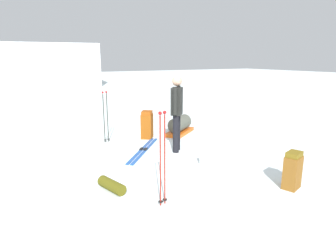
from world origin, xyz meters
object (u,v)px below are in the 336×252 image
object	(u,v)px
ski_poles_planted_near	(163,154)
ski_pair_near	(143,150)
gear_sled	(180,126)
sleeping_mat_rolled	(112,185)
ski_poles_planted_far	(106,114)
skier_standing	(177,110)
backpack_bright	(147,125)
backpack_large_dark	(293,171)
thermos_bottle	(201,158)

from	to	relation	value
ski_poles_planted_near	ski_pair_near	bearing A→B (deg)	72.37
gear_sled	sleeping_mat_rolled	xyz separation A→B (m)	(-2.82, -2.60, -0.13)
ski_poles_planted_near	sleeping_mat_rolled	xyz separation A→B (m)	(-0.51, 0.79, -0.67)
ski_poles_planted_near	ski_poles_planted_far	bearing A→B (deg)	85.94
ski_poles_planted_near	skier_standing	bearing A→B (deg)	55.26
backpack_bright	ski_pair_near	bearing A→B (deg)	-119.19
skier_standing	backpack_bright	world-z (taller)	skier_standing
backpack_bright	ski_poles_planted_far	xyz separation A→B (m)	(-1.06, 0.16, 0.36)
ski_poles_planted_near	ski_poles_planted_far	distance (m)	3.57
backpack_bright	ski_poles_planted_far	bearing A→B (deg)	171.64
backpack_bright	backpack_large_dark	bearing A→B (deg)	-78.57
sleeping_mat_rolled	gear_sled	bearing A→B (deg)	42.71
ski_pair_near	backpack_bright	distance (m)	1.13
backpack_bright	ski_poles_planted_near	xyz separation A→B (m)	(-1.31, -3.40, 0.41)
gear_sled	thermos_bottle	world-z (taller)	gear_sled
backpack_large_dark	thermos_bottle	world-z (taller)	backpack_large_dark
ski_pair_near	ski_poles_planted_far	distance (m)	1.41
skier_standing	backpack_large_dark	xyz separation A→B (m)	(0.66, -2.59, -0.65)
backpack_large_dark	thermos_bottle	xyz separation A→B (m)	(-0.67, 1.61, -0.17)
ski_pair_near	thermos_bottle	size ratio (longest dim) A/B	6.17
ski_poles_planted_far	gear_sled	distance (m)	2.12
backpack_bright	sleeping_mat_rolled	size ratio (longest dim) A/B	1.32
thermos_bottle	gear_sled	bearing A→B (deg)	69.21
skier_standing	ski_poles_planted_far	bearing A→B (deg)	128.59
skier_standing	ski_poles_planted_far	size ratio (longest dim) A/B	1.32
skier_standing	sleeping_mat_rolled	bearing A→B (deg)	-146.66
ski_pair_near	thermos_bottle	bearing A→B (deg)	-64.44
sleeping_mat_rolled	backpack_large_dark	bearing A→B (deg)	-26.65
gear_sled	thermos_bottle	bearing A→B (deg)	-110.79
ski_poles_planted_far	sleeping_mat_rolled	distance (m)	2.94
ski_poles_planted_near	gear_sled	world-z (taller)	ski_poles_planted_near
ski_pair_near	backpack_large_dark	distance (m)	3.27
ski_poles_planted_far	sleeping_mat_rolled	bearing A→B (deg)	-105.41
backpack_large_dark	sleeping_mat_rolled	distance (m)	2.93
gear_sled	sleeping_mat_rolled	size ratio (longest dim) A/B	2.09
skier_standing	sleeping_mat_rolled	world-z (taller)	skier_standing
ski_poles_planted_far	backpack_bright	bearing A→B (deg)	-8.36
ski_poles_planted_far	gear_sled	xyz separation A→B (m)	(2.06, -0.16, -0.49)
backpack_bright	sleeping_mat_rolled	world-z (taller)	backpack_bright
backpack_large_dark	thermos_bottle	bearing A→B (deg)	112.40
ski_pair_near	backpack_bright	xyz separation A→B (m)	(0.53, 0.94, 0.34)
skier_standing	thermos_bottle	world-z (taller)	skier_standing
backpack_bright	sleeping_mat_rolled	xyz separation A→B (m)	(-1.82, -2.61, -0.27)
backpack_bright	ski_poles_planted_near	distance (m)	3.67
ski_poles_planted_near	gear_sled	size ratio (longest dim) A/B	1.20
backpack_bright	gear_sled	bearing A→B (deg)	-0.51
backpack_large_dark	ski_poles_planted_near	world-z (taller)	ski_poles_planted_near
skier_standing	thermos_bottle	xyz separation A→B (m)	(-0.00, -0.98, -0.82)
backpack_large_dark	backpack_bright	distance (m)	4.00
ski_poles_planted_far	gear_sled	bearing A→B (deg)	-4.56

